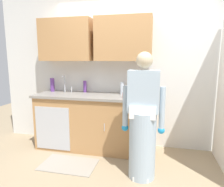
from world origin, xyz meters
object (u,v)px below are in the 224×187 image
Objects in this scene: bottle_soap at (145,87)px; bottle_dish_liquid at (85,87)px; bottle_water_short at (122,88)px; cup_by_sink at (125,95)px; bottle_cleaner_spray at (52,85)px; sink at (63,94)px; knife_on_counter at (145,98)px; person_at_sink at (143,126)px.

bottle_soap is 1.07m from bottle_dish_liquid.
cup_by_sink is (0.09, -0.27, -0.06)m from bottle_water_short.
bottle_cleaner_spray reaches higher than cup_by_sink.
sink is 2.08× the size of knife_on_counter.
bottle_water_short is 1.32m from bottle_cleaner_spray.
knife_on_counter is at bearing 91.18° from person_at_sink.
person_at_sink is 0.73m from cup_by_sink.
bottle_dish_liquid is 0.87m from cup_by_sink.
bottle_soap reaches higher than knife_on_counter.
person_at_sink reaches higher than bottle_dish_liquid.
bottle_dish_liquid is at bearing 4.20° from bottle_cleaner_spray.
bottle_cleaner_spray is at bearing -175.80° from bottle_dish_liquid.
bottle_water_short is 0.87× the size of knife_on_counter.
bottle_dish_liquid reaches higher than cup_by_sink.
cup_by_sink is 0.34× the size of knife_on_counter.
bottle_cleaner_spray is at bearing 9.08° from knife_on_counter.
person_at_sink is 6.75× the size of knife_on_counter.
cup_by_sink is at bearing 22.97° from knife_on_counter.
sink is at bearing 14.06° from knife_on_counter.
cup_by_sink is (1.10, -0.13, 0.06)m from sink.
cup_by_sink is at bearing -24.30° from bottle_dish_liquid.
knife_on_counter is at bearing -4.42° from sink.
bottle_cleaner_spray is (-0.30, 0.18, 0.14)m from sink.
cup_by_sink is at bearing -12.44° from bottle_cleaner_spray.
cup_by_sink is (-0.33, 0.58, 0.29)m from person_at_sink.
bottle_water_short is at bearing -7.03° from bottle_dish_liquid.
bottle_water_short is 2.58× the size of cup_by_sink.
bottle_soap is at bearing 45.76° from cup_by_sink.
bottle_soap reaches higher than cup_by_sink.
bottle_water_short is 1.02× the size of bottle_dish_liquid.
bottle_dish_liquid is (0.62, 0.05, -0.02)m from bottle_cleaner_spray.
bottle_water_short reaches higher than cup_by_sink.
person_at_sink is 0.96m from bottle_soap.
bottle_cleaner_spray is 1.44m from cup_by_sink.
sink is at bearing 153.34° from person_at_sink.
person_at_sink is at bearing -63.87° from bottle_water_short.
cup_by_sink is at bearing -134.24° from bottle_soap.
sink is 0.37m from bottle_cleaner_spray.
cup_by_sink is 0.32m from knife_on_counter.
sink reaches higher than bottle_cleaner_spray.
bottle_soap is at bearing -64.10° from knife_on_counter.
person_at_sink is at bearing -26.66° from sink.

